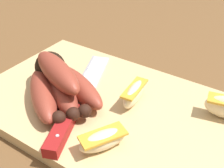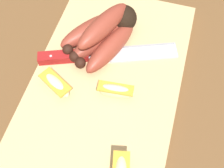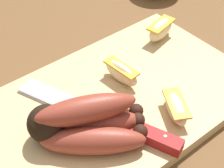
{
  "view_description": "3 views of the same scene",
  "coord_description": "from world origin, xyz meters",
  "px_view_note": "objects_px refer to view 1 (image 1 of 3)",
  "views": [
    {
      "loc": [
        -0.22,
        0.32,
        0.32
      ],
      "look_at": [
        -0.01,
        -0.0,
        0.05
      ],
      "focal_mm": 45.63,
      "sensor_mm": 36.0,
      "label": 1
    },
    {
      "loc": [
        -0.27,
        -0.08,
        0.5
      ],
      "look_at": [
        -0.03,
        -0.01,
        0.05
      ],
      "focal_mm": 45.66,
      "sensor_mm": 36.0,
      "label": 2
    },
    {
      "loc": [
        0.26,
        0.33,
        0.44
      ],
      "look_at": [
        0.0,
        0.01,
        0.06
      ],
      "focal_mm": 58.67,
      "sensor_mm": 36.0,
      "label": 3
    }
  ],
  "objects_px": {
    "banana_bunch": "(58,83)",
    "apple_wedge_near": "(134,94)",
    "chefs_knife": "(73,109)",
    "apple_wedge_middle": "(103,140)"
  },
  "relations": [
    {
      "from": "banana_bunch",
      "to": "apple_wedge_near",
      "type": "xyz_separation_m",
      "value": [
        -0.12,
        -0.06,
        -0.01
      ]
    },
    {
      "from": "banana_bunch",
      "to": "chefs_knife",
      "type": "distance_m",
      "value": 0.06
    },
    {
      "from": "chefs_knife",
      "to": "apple_wedge_middle",
      "type": "xyz_separation_m",
      "value": [
        -0.08,
        0.03,
        0.01
      ]
    },
    {
      "from": "apple_wedge_near",
      "to": "apple_wedge_middle",
      "type": "height_order",
      "value": "apple_wedge_near"
    },
    {
      "from": "banana_bunch",
      "to": "apple_wedge_middle",
      "type": "height_order",
      "value": "banana_bunch"
    },
    {
      "from": "chefs_knife",
      "to": "apple_wedge_middle",
      "type": "relative_size",
      "value": 3.66
    },
    {
      "from": "apple_wedge_near",
      "to": "apple_wedge_middle",
      "type": "distance_m",
      "value": 0.11
    },
    {
      "from": "chefs_knife",
      "to": "apple_wedge_near",
      "type": "xyz_separation_m",
      "value": [
        -0.07,
        -0.08,
        0.01
      ]
    },
    {
      "from": "banana_bunch",
      "to": "apple_wedge_near",
      "type": "bearing_deg",
      "value": -154.09
    },
    {
      "from": "banana_bunch",
      "to": "apple_wedge_near",
      "type": "height_order",
      "value": "banana_bunch"
    }
  ]
}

